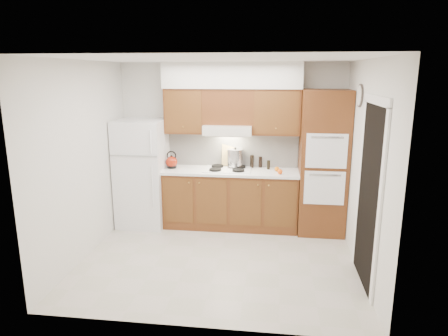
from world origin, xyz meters
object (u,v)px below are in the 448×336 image
(oven_cabinet, at_px, (323,163))
(stock_pot, at_px, (235,158))
(kettle, at_px, (172,162))
(fridge, at_px, (142,173))

(oven_cabinet, relative_size, stock_pot, 8.21)
(oven_cabinet, xyz_separation_m, stock_pot, (-1.36, 0.19, 0.00))
(oven_cabinet, xyz_separation_m, kettle, (-2.37, 0.03, -0.06))
(kettle, relative_size, stock_pot, 0.69)
(oven_cabinet, height_order, kettle, oven_cabinet)
(kettle, bearing_deg, stock_pot, -0.68)
(fridge, height_order, kettle, fridge)
(fridge, bearing_deg, stock_pot, 8.60)
(fridge, relative_size, oven_cabinet, 0.78)
(kettle, bearing_deg, oven_cabinet, -10.52)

